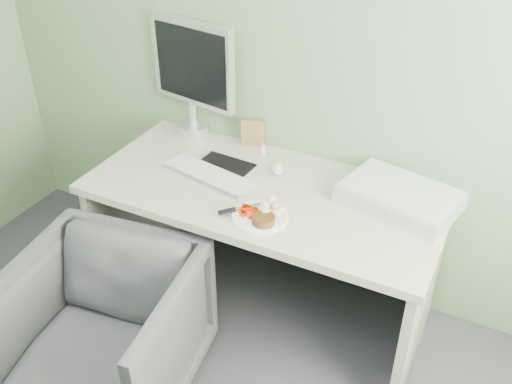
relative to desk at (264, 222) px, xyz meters
The scene contains 15 objects.
wall_back 0.89m from the desk, 90.00° to the left, with size 3.50×3.50×0.00m, color #6C8A61.
desk is the anchor object (origin of this frame).
plate 0.30m from the desk, 68.43° to the right, with size 0.24×0.24×0.01m, color white.
steak 0.34m from the desk, 64.86° to the right, with size 0.09×0.09×0.03m, color black.
potato_pile 0.30m from the desk, 54.91° to the right, with size 0.10×0.07×0.05m, color tan.
carrot_heap 0.31m from the desk, 81.82° to the right, with size 0.06×0.05×0.04m, color red.
steak_knife 0.31m from the desk, 96.40° to the right, with size 0.14×0.16×0.01m.
mousepad 0.32m from the desk, 165.83° to the left, with size 0.26×0.23×0.00m, color black.
keyboard 0.34m from the desk, behind, with size 0.45×0.13×0.02m, color white.
computer_mouse 0.25m from the desk, 91.57° to the left, with size 0.05×0.10×0.03m, color white.
photo_frame 0.48m from the desk, 124.27° to the left, with size 0.11×0.01×0.14m, color brown.
eyedrop_bottle 0.37m from the desk, 116.97° to the left, with size 0.02×0.02×0.07m.
scanner 0.63m from the desk, 14.47° to the left, with size 0.47×0.32×0.07m, color #A9ACB0.
monitor 0.82m from the desk, 150.10° to the left, with size 0.50×0.17×0.59m.
desk_chair 0.85m from the desk, 117.77° to the right, with size 0.71×0.74×0.67m, color #343438.
Camera 1 is at (0.93, -0.30, 2.12)m, focal length 40.00 mm.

